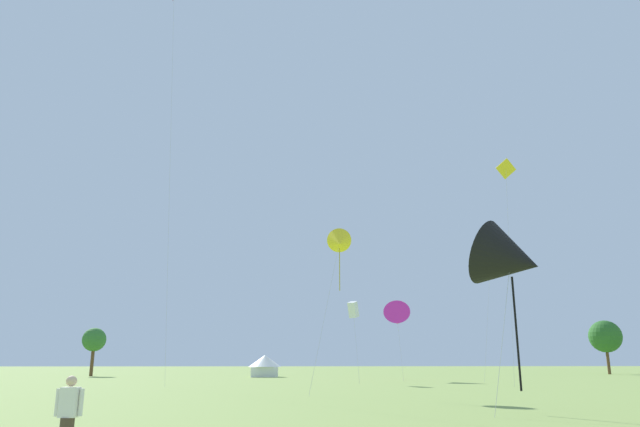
{
  "coord_description": "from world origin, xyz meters",
  "views": [
    {
      "loc": [
        -2.02,
        -4.4,
        2.04
      ],
      "look_at": [
        0.0,
        32.0,
        11.33
      ],
      "focal_mm": 32.37,
      "sensor_mm": 36.0,
      "label": 1
    }
  ],
  "objects_px": {
    "kite_white_box": "(353,310)",
    "person_spectator": "(68,420)",
    "festival_tent_right": "(265,365)",
    "kite_yellow_diamond": "(506,173)",
    "kite_white_diamond": "(491,243)",
    "tree_distant_left": "(94,340)",
    "kite_yellow_delta": "(339,242)",
    "tree_distant_right": "(605,337)",
    "kite_black_delta": "(510,259)",
    "kite_magenta_delta": "(397,318)"
  },
  "relations": [
    {
      "from": "kite_white_box",
      "to": "person_spectator",
      "type": "bearing_deg",
      "value": -104.38
    },
    {
      "from": "festival_tent_right",
      "to": "kite_white_box",
      "type": "bearing_deg",
      "value": -66.85
    },
    {
      "from": "kite_yellow_diamond",
      "to": "kite_white_diamond",
      "type": "xyz_separation_m",
      "value": [
        1.97,
        10.35,
        -4.09
      ]
    },
    {
      "from": "kite_yellow_diamond",
      "to": "person_spectator",
      "type": "bearing_deg",
      "value": -124.39
    },
    {
      "from": "person_spectator",
      "to": "tree_distant_left",
      "type": "bearing_deg",
      "value": 107.51
    },
    {
      "from": "kite_white_box",
      "to": "kite_yellow_delta",
      "type": "bearing_deg",
      "value": -99.27
    },
    {
      "from": "festival_tent_right",
      "to": "tree_distant_right",
      "type": "height_order",
      "value": "tree_distant_right"
    },
    {
      "from": "kite_yellow_delta",
      "to": "kite_yellow_diamond",
      "type": "distance_m",
      "value": 20.19
    },
    {
      "from": "kite_black_delta",
      "to": "tree_distant_left",
      "type": "distance_m",
      "value": 66.45
    },
    {
      "from": "kite_yellow_diamond",
      "to": "kite_yellow_delta",
      "type": "bearing_deg",
      "value": -147.71
    },
    {
      "from": "kite_yellow_diamond",
      "to": "festival_tent_right",
      "type": "bearing_deg",
      "value": 127.86
    },
    {
      "from": "kite_white_diamond",
      "to": "festival_tent_right",
      "type": "bearing_deg",
      "value": 143.45
    },
    {
      "from": "tree_distant_left",
      "to": "kite_magenta_delta",
      "type": "bearing_deg",
      "value": -25.6
    },
    {
      "from": "kite_yellow_delta",
      "to": "tree_distant_right",
      "type": "relative_size",
      "value": 1.34
    },
    {
      "from": "kite_yellow_diamond",
      "to": "festival_tent_right",
      "type": "relative_size",
      "value": 4.69
    },
    {
      "from": "person_spectator",
      "to": "kite_yellow_delta",
      "type": "bearing_deg",
      "value": 72.19
    },
    {
      "from": "person_spectator",
      "to": "kite_magenta_delta",
      "type": "bearing_deg",
      "value": 71.77
    },
    {
      "from": "person_spectator",
      "to": "kite_white_box",
      "type": "bearing_deg",
      "value": 75.62
    },
    {
      "from": "kite_black_delta",
      "to": "person_spectator",
      "type": "xyz_separation_m",
      "value": [
        -13.74,
        -10.53,
        -5.27
      ]
    },
    {
      "from": "kite_yellow_diamond",
      "to": "person_spectator",
      "type": "distance_m",
      "value": 44.75
    },
    {
      "from": "kite_white_diamond",
      "to": "person_spectator",
      "type": "height_order",
      "value": "kite_white_diamond"
    },
    {
      "from": "kite_yellow_delta",
      "to": "kite_yellow_diamond",
      "type": "bearing_deg",
      "value": 32.29
    },
    {
      "from": "kite_magenta_delta",
      "to": "kite_yellow_diamond",
      "type": "bearing_deg",
      "value": -64.43
    },
    {
      "from": "kite_black_delta",
      "to": "tree_distant_left",
      "type": "relative_size",
      "value": 1.26
    },
    {
      "from": "kite_white_diamond",
      "to": "tree_distant_right",
      "type": "height_order",
      "value": "kite_white_diamond"
    },
    {
      "from": "kite_yellow_delta",
      "to": "kite_white_box",
      "type": "bearing_deg",
      "value": 80.73
    },
    {
      "from": "festival_tent_right",
      "to": "tree_distant_right",
      "type": "xyz_separation_m",
      "value": [
        50.89,
        11.85,
        4.04
      ]
    },
    {
      "from": "festival_tent_right",
      "to": "tree_distant_left",
      "type": "relative_size",
      "value": 0.66
    },
    {
      "from": "kite_white_box",
      "to": "kite_yellow_diamond",
      "type": "distance_m",
      "value": 18.48
    },
    {
      "from": "kite_white_diamond",
      "to": "kite_black_delta",
      "type": "height_order",
      "value": "kite_white_diamond"
    },
    {
      "from": "kite_black_delta",
      "to": "person_spectator",
      "type": "height_order",
      "value": "kite_black_delta"
    },
    {
      "from": "person_spectator",
      "to": "tree_distant_right",
      "type": "distance_m",
      "value": 90.82
    },
    {
      "from": "person_spectator",
      "to": "tree_distant_left",
      "type": "distance_m",
      "value": 70.42
    },
    {
      "from": "kite_white_diamond",
      "to": "festival_tent_right",
      "type": "relative_size",
      "value": 3.69
    },
    {
      "from": "kite_yellow_delta",
      "to": "kite_magenta_delta",
      "type": "height_order",
      "value": "kite_yellow_delta"
    },
    {
      "from": "kite_magenta_delta",
      "to": "person_spectator",
      "type": "relative_size",
      "value": 4.77
    },
    {
      "from": "kite_yellow_delta",
      "to": "kite_black_delta",
      "type": "relative_size",
      "value": 1.35
    },
    {
      "from": "kite_yellow_delta",
      "to": "kite_magenta_delta",
      "type": "distance_m",
      "value": 26.4
    },
    {
      "from": "kite_white_diamond",
      "to": "kite_black_delta",
      "type": "bearing_deg",
      "value": -108.86
    },
    {
      "from": "kite_white_box",
      "to": "kite_white_diamond",
      "type": "bearing_deg",
      "value": 12.34
    },
    {
      "from": "kite_white_box",
      "to": "festival_tent_right",
      "type": "height_order",
      "value": "kite_white_box"
    },
    {
      "from": "tree_distant_right",
      "to": "tree_distant_left",
      "type": "bearing_deg",
      "value": -174.72
    },
    {
      "from": "kite_yellow_delta",
      "to": "kite_white_box",
      "type": "xyz_separation_m",
      "value": [
        2.77,
        16.95,
        -2.97
      ]
    },
    {
      "from": "festival_tent_right",
      "to": "kite_black_delta",
      "type": "bearing_deg",
      "value": -76.85
    },
    {
      "from": "kite_yellow_diamond",
      "to": "tree_distant_right",
      "type": "bearing_deg",
      "value": 53.66
    },
    {
      "from": "person_spectator",
      "to": "festival_tent_right",
      "type": "xyz_separation_m",
      "value": [
        1.71,
        62.03,
        0.63
      ]
    },
    {
      "from": "kite_white_diamond",
      "to": "tree_distant_right",
      "type": "bearing_deg",
      "value": 47.14
    },
    {
      "from": "kite_white_box",
      "to": "kite_black_delta",
      "type": "bearing_deg",
      "value": -84.13
    },
    {
      "from": "kite_magenta_delta",
      "to": "kite_black_delta",
      "type": "bearing_deg",
      "value": -93.63
    },
    {
      "from": "kite_yellow_delta",
      "to": "festival_tent_right",
      "type": "relative_size",
      "value": 2.58
    }
  ]
}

